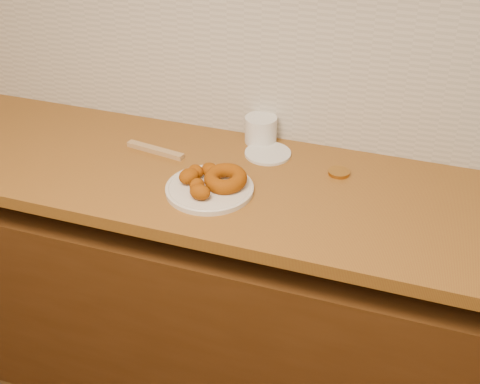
# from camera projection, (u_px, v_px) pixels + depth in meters

# --- Properties ---
(wall_back) EXTENTS (4.00, 0.02, 2.70)m
(wall_back) POSITION_uv_depth(u_px,v_px,m) (338.00, 6.00, 1.74)
(wall_back) COLOR #BAA992
(wall_back) RESTS_ON ground
(base_cabinet) EXTENTS (3.60, 0.60, 0.77)m
(base_cabinet) POSITION_uv_depth(u_px,v_px,m) (295.00, 318.00, 2.02)
(base_cabinet) COLOR #482810
(base_cabinet) RESTS_ON floor
(butcher_block) EXTENTS (2.30, 0.62, 0.04)m
(butcher_block) POSITION_uv_depth(u_px,v_px,m) (106.00, 160.00, 1.93)
(butcher_block) COLOR brown
(butcher_block) RESTS_ON base_cabinet
(backsplash) EXTENTS (3.60, 0.02, 0.60)m
(backsplash) POSITION_uv_depth(u_px,v_px,m) (333.00, 57.00, 1.82)
(backsplash) COLOR beige
(backsplash) RESTS_ON wall_back
(donut_plate) EXTENTS (0.26, 0.26, 0.01)m
(donut_plate) POSITION_uv_depth(u_px,v_px,m) (210.00, 189.00, 1.74)
(donut_plate) COLOR beige
(donut_plate) RESTS_ON butcher_block
(ring_donut) EXTENTS (0.13, 0.14, 0.06)m
(ring_donut) POSITION_uv_depth(u_px,v_px,m) (225.00, 178.00, 1.73)
(ring_donut) COLOR #874707
(ring_donut) RESTS_ON donut_plate
(fried_dough_chunks) EXTENTS (0.13, 0.18, 0.05)m
(fried_dough_chunks) POSITION_uv_depth(u_px,v_px,m) (199.00, 179.00, 1.73)
(fried_dough_chunks) COLOR #874707
(fried_dough_chunks) RESTS_ON donut_plate
(plastic_tub) EXTENTS (0.14, 0.14, 0.09)m
(plastic_tub) POSITION_uv_depth(u_px,v_px,m) (261.00, 130.00, 1.97)
(plastic_tub) COLOR silver
(plastic_tub) RESTS_ON butcher_block
(tub_lid) EXTENTS (0.18, 0.18, 0.01)m
(tub_lid) POSITION_uv_depth(u_px,v_px,m) (268.00, 153.00, 1.92)
(tub_lid) COLOR silver
(tub_lid) RESTS_ON butcher_block
(brass_jar_lid) EXTENTS (0.08, 0.08, 0.01)m
(brass_jar_lid) POSITION_uv_depth(u_px,v_px,m) (339.00, 172.00, 1.82)
(brass_jar_lid) COLOR #A7722A
(brass_jar_lid) RESTS_ON butcher_block
(wooden_utensil) EXTENTS (0.21, 0.06, 0.02)m
(wooden_utensil) POSITION_uv_depth(u_px,v_px,m) (155.00, 150.00, 1.93)
(wooden_utensil) COLOR tan
(wooden_utensil) RESTS_ON butcher_block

